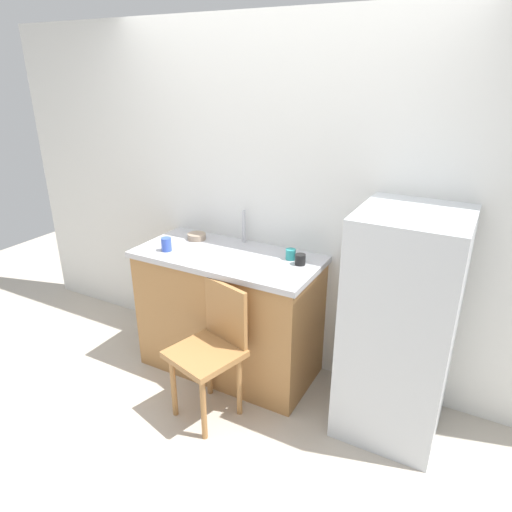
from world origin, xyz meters
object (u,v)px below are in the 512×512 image
(chair, at_px, (212,346))
(terracotta_bowl, at_px, (197,236))
(cup_blue, at_px, (166,244))
(cup_teal, at_px, (291,254))
(cup_black, at_px, (300,259))
(refrigerator, at_px, (400,326))

(chair, distance_m, terracotta_bowl, 0.91)
(chair, relative_size, cup_blue, 9.24)
(terracotta_bowl, distance_m, cup_blue, 0.30)
(cup_teal, relative_size, cup_black, 1.00)
(cup_blue, relative_size, cup_teal, 1.34)
(refrigerator, relative_size, cup_black, 19.85)
(chair, distance_m, cup_blue, 0.80)
(chair, distance_m, cup_black, 0.79)
(chair, height_order, cup_teal, cup_teal)
(refrigerator, xyz_separation_m, cup_blue, (-1.61, -0.14, 0.27))
(refrigerator, distance_m, cup_black, 0.74)
(refrigerator, distance_m, cup_teal, 0.84)
(refrigerator, relative_size, chair, 1.59)
(refrigerator, relative_size, cup_teal, 19.76)
(chair, distance_m, cup_teal, 0.79)
(cup_teal, bearing_deg, refrigerator, -9.76)
(cup_teal, bearing_deg, cup_black, -29.24)
(refrigerator, distance_m, terracotta_bowl, 1.59)
(cup_blue, height_order, cup_black, cup_blue)
(cup_blue, bearing_deg, cup_teal, 18.45)
(cup_blue, height_order, cup_teal, cup_blue)
(cup_blue, relative_size, cup_black, 1.35)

